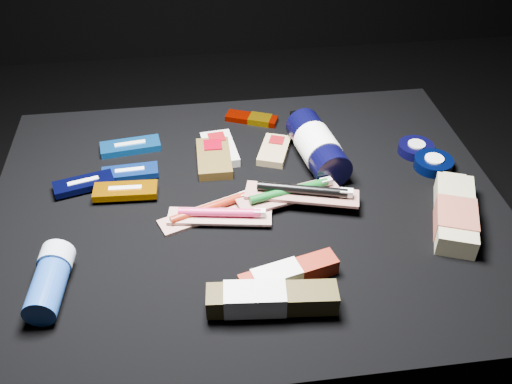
{
  "coord_description": "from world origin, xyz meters",
  "views": [
    {
      "loc": [
        -0.1,
        -0.82,
        1.1
      ],
      "look_at": [
        0.01,
        0.01,
        0.42
      ],
      "focal_mm": 40.0,
      "sensor_mm": 36.0,
      "label": 1
    }
  ],
  "objects": [
    {
      "name": "bodywash_bottle",
      "position": [
        0.37,
        -0.1,
        0.42
      ],
      "size": [
        0.13,
        0.21,
        0.04
      ],
      "rotation": [
        0.0,
        0.0,
        -0.36
      ],
      "color": "tan",
      "rests_on": "cloth_table"
    },
    {
      "name": "cream_tin_lower",
      "position": [
        0.39,
        0.07,
        0.41
      ],
      "size": [
        0.08,
        0.08,
        0.02
      ],
      "rotation": [
        0.0,
        0.0,
        -0.14
      ],
      "color": "black",
      "rests_on": "cloth_table"
    },
    {
      "name": "luna_bar_2",
      "position": [
        -0.32,
        0.09,
        0.41
      ],
      "size": [
        0.12,
        0.07,
        0.02
      ],
      "rotation": [
        0.0,
        0.0,
        0.26
      ],
      "color": "black",
      "rests_on": "cloth_table"
    },
    {
      "name": "toothbrush_pack_1",
      "position": [
        -0.06,
        -0.04,
        0.41
      ],
      "size": [
        0.2,
        0.07,
        0.02
      ],
      "rotation": [
        0.0,
        0.0,
        -0.16
      ],
      "color": "silver",
      "rests_on": "cloth_table"
    },
    {
      "name": "ground",
      "position": [
        0.0,
        0.0,
        0.0
      ],
      "size": [
        3.0,
        3.0,
        0.0
      ],
      "primitive_type": "plane",
      "color": "black",
      "rests_on": "ground"
    },
    {
      "name": "luna_bar_0",
      "position": [
        -0.23,
        0.22,
        0.41
      ],
      "size": [
        0.13,
        0.06,
        0.02
      ],
      "rotation": [
        0.0,
        0.0,
        0.13
      ],
      "color": "#1059B2",
      "rests_on": "cloth_table"
    },
    {
      "name": "clif_bar_0",
      "position": [
        -0.06,
        0.15,
        0.41
      ],
      "size": [
        0.07,
        0.13,
        0.02
      ],
      "rotation": [
        0.0,
        0.0,
        -0.01
      ],
      "color": "#4E3C18",
      "rests_on": "cloth_table"
    },
    {
      "name": "cloth_table",
      "position": [
        0.0,
        0.0,
        0.2
      ],
      "size": [
        0.98,
        0.78,
        0.4
      ],
      "primitive_type": "cube",
      "color": "black",
      "rests_on": "ground"
    },
    {
      "name": "lotion_bottle",
      "position": [
        0.16,
        0.12,
        0.44
      ],
      "size": [
        0.1,
        0.25,
        0.08
      ],
      "rotation": [
        0.0,
        0.0,
        0.15
      ],
      "color": "black",
      "rests_on": "cloth_table"
    },
    {
      "name": "luna_bar_1",
      "position": [
        -0.23,
        0.12,
        0.41
      ],
      "size": [
        0.11,
        0.05,
        0.01
      ],
      "rotation": [
        0.0,
        0.0,
        0.06
      ],
      "color": "#123AA1",
      "rests_on": "cloth_table"
    },
    {
      "name": "toothbrush_pack_2",
      "position": [
        0.08,
        -0.0,
        0.42
      ],
      "size": [
        0.21,
        0.09,
        0.02
      ],
      "rotation": [
        0.0,
        0.0,
        0.23
      ],
      "color": "#ACA5A0",
      "rests_on": "cloth_table"
    },
    {
      "name": "clif_bar_1",
      "position": [
        -0.04,
        0.18,
        0.41
      ],
      "size": [
        0.08,
        0.13,
        0.02
      ],
      "rotation": [
        0.0,
        0.0,
        0.11
      ],
      "color": "silver",
      "rests_on": "cloth_table"
    },
    {
      "name": "luna_bar_3",
      "position": [
        -0.23,
        0.05,
        0.41
      ],
      "size": [
        0.12,
        0.05,
        0.02
      ],
      "rotation": [
        0.0,
        0.0,
        -0.05
      ],
      "color": "#C97000",
      "rests_on": "cloth_table"
    },
    {
      "name": "toothbrush_pack_3",
      "position": [
        0.1,
        -0.01,
        0.43
      ],
      "size": [
        0.22,
        0.11,
        0.02
      ],
      "rotation": [
        0.0,
        0.0,
        -0.27
      ],
      "color": "#A5A09A",
      "rests_on": "cloth_table"
    },
    {
      "name": "deodorant_stick",
      "position": [
        -0.34,
        -0.18,
        0.43
      ],
      "size": [
        0.07,
        0.14,
        0.06
      ],
      "rotation": [
        0.0,
        0.0,
        -0.09
      ],
      "color": "#1B4293",
      "rests_on": "cloth_table"
    },
    {
      "name": "cream_tin_upper",
      "position": [
        0.37,
        0.12,
        0.41
      ],
      "size": [
        0.07,
        0.07,
        0.02
      ],
      "rotation": [
        0.0,
        0.0,
        -0.01
      ],
      "color": "black",
      "rests_on": "cloth_table"
    },
    {
      "name": "clif_bar_2",
      "position": [
        0.08,
        0.16,
        0.41
      ],
      "size": [
        0.09,
        0.12,
        0.02
      ],
      "rotation": [
        0.0,
        0.0,
        -0.35
      ],
      "color": "tan",
      "rests_on": "cloth_table"
    },
    {
      "name": "toothpaste_carton_red",
      "position": [
        0.03,
        -0.2,
        0.42
      ],
      "size": [
        0.17,
        0.08,
        0.03
      ],
      "rotation": [
        0.0,
        0.0,
        0.26
      ],
      "color": "maroon",
      "rests_on": "cloth_table"
    },
    {
      "name": "power_bar",
      "position": [
        0.05,
        0.29,
        0.41
      ],
      "size": [
        0.12,
        0.08,
        0.01
      ],
      "rotation": [
        0.0,
        0.0,
        -0.4
      ],
      "color": "#780B00",
      "rests_on": "cloth_table"
    },
    {
      "name": "toothpaste_carton_green",
      "position": [
        -0.0,
        -0.26,
        0.42
      ],
      "size": [
        0.2,
        0.06,
        0.04
      ],
      "rotation": [
        0.0,
        0.0,
        -0.09
      ],
      "color": "#342C10",
      "rests_on": "cloth_table"
    },
    {
      "name": "toothbrush_pack_0",
      "position": [
        -0.07,
        -0.02,
        0.41
      ],
      "size": [
        0.2,
        0.11,
        0.02
      ],
      "rotation": [
        0.0,
        0.0,
        0.36
      ],
      "color": "beige",
      "rests_on": "cloth_table"
    }
  ]
}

